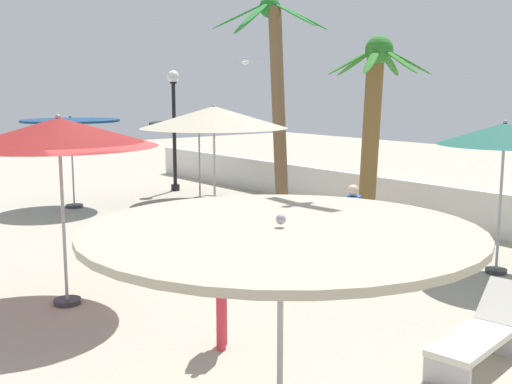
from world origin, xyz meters
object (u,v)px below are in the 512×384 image
object	(u,v)px
patio_umbrella_0	(59,133)
lamp_post_3	(174,114)
guest_0	(221,274)
guest_2	(352,218)
seagull_0	(245,62)
patio_umbrella_3	(281,239)
patio_umbrella_4	(199,126)
patio_umbrella_1	(71,125)
lounge_chair_0	(481,332)
patio_umbrella_2	(505,135)
patio_umbrella_5	(214,118)
palm_tree_2	(276,82)
palm_tree_0	(373,112)

from	to	relation	value
patio_umbrella_0	lamp_post_3	size ratio (longest dim) A/B	0.75
lamp_post_3	guest_0	xyz separation A→B (m)	(11.35, -6.16, -1.51)
guest_0	patio_umbrella_0	bearing A→B (deg)	-162.14
guest_2	seagull_0	size ratio (longest dim) A/B	1.40
patio_umbrella_3	patio_umbrella_4	bearing A→B (deg)	149.35
patio_umbrella_1	lamp_post_3	bearing A→B (deg)	102.45
patio_umbrella_1	lounge_chair_0	size ratio (longest dim) A/B	1.37
patio_umbrella_0	patio_umbrella_4	bearing A→B (deg)	133.99
seagull_0	patio_umbrella_2	bearing A→B (deg)	-13.23
patio_umbrella_3	guest_2	xyz separation A→B (m)	(-4.22, 5.34, -1.20)
patio_umbrella_0	patio_umbrella_5	distance (m)	4.58
lounge_chair_0	patio_umbrella_1	bearing A→B (deg)	179.16
patio_umbrella_2	guest_2	bearing A→B (deg)	-135.75
patio_umbrella_0	seagull_0	distance (m)	12.04
guest_0	seagull_0	xyz separation A→B (m)	(-10.41, 8.33, 3.17)
patio_umbrella_1	seagull_0	xyz separation A→B (m)	(0.11, 5.96, 1.83)
guest_0	patio_umbrella_3	bearing A→B (deg)	-26.35
patio_umbrella_2	patio_umbrella_4	xyz separation A→B (m)	(-9.64, -0.03, -0.28)
lamp_post_3	guest_2	world-z (taller)	lamp_post_3
patio_umbrella_2	lamp_post_3	world-z (taller)	lamp_post_3
patio_umbrella_2	patio_umbrella_3	size ratio (longest dim) A/B	0.89
patio_umbrella_5	lounge_chair_0	world-z (taller)	patio_umbrella_5
patio_umbrella_5	seagull_0	distance (m)	7.72
patio_umbrella_4	lounge_chair_0	world-z (taller)	patio_umbrella_4
patio_umbrella_4	seagull_0	distance (m)	3.40
palm_tree_2	patio_umbrella_3	bearing A→B (deg)	-39.88
patio_umbrella_5	guest_0	distance (m)	6.04
patio_umbrella_0	patio_umbrella_1	size ratio (longest dim) A/B	1.10
palm_tree_2	seagull_0	size ratio (longest dim) A/B	5.01
lounge_chair_0	seagull_0	distance (m)	14.62
lamp_post_3	seagull_0	xyz separation A→B (m)	(0.94, 2.17, 1.66)
patio_umbrella_2	palm_tree_0	world-z (taller)	palm_tree_0
palm_tree_2	guest_2	world-z (taller)	palm_tree_2
lounge_chair_0	patio_umbrella_3	bearing A→B (deg)	-83.57
patio_umbrella_3	palm_tree_0	xyz separation A→B (m)	(-6.13, 8.02, 0.62)
palm_tree_2	guest_0	size ratio (longest dim) A/B	3.47
patio_umbrella_3	patio_umbrella_4	distance (m)	13.95
palm_tree_0	guest_0	world-z (taller)	palm_tree_0
patio_umbrella_3	seagull_0	xyz separation A→B (m)	(-13.13, 9.67, 2.00)
patio_umbrella_1	patio_umbrella_5	world-z (taller)	patio_umbrella_5
palm_tree_0	patio_umbrella_1	bearing A→B (deg)	-148.77
patio_umbrella_4	lounge_chair_0	xyz separation A→B (m)	(11.60, -3.58, -1.82)
guest_0	patio_umbrella_5	bearing A→B (deg)	146.21
palm_tree_0	palm_tree_2	xyz separation A→B (m)	(-2.77, -0.58, 0.69)
patio_umbrella_0	guest_2	xyz separation A→B (m)	(1.34, 4.91, -1.70)
patio_umbrella_3	palm_tree_2	bearing A→B (deg)	140.12
patio_umbrella_0	patio_umbrella_2	distance (m)	7.43
patio_umbrella_3	lounge_chair_0	bearing A→B (deg)	96.43
patio_umbrella_2	palm_tree_2	size ratio (longest dim) A/B	0.49
lounge_chair_0	guest_0	world-z (taller)	guest_0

